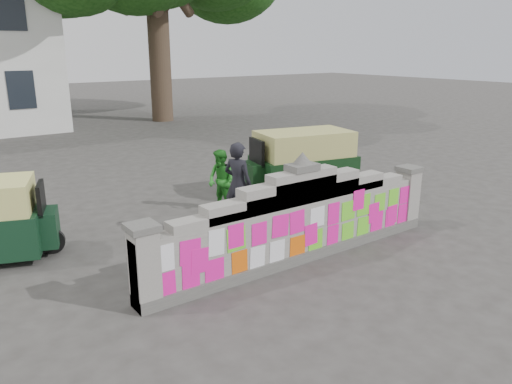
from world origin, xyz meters
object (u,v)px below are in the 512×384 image
at_px(cyclist_rider, 238,196).
at_px(pedestrian, 221,181).
at_px(cyclist_bike, 238,213).
at_px(rickshaw_right, 301,162).

relative_size(cyclist_rider, pedestrian, 1.17).
relative_size(cyclist_bike, cyclist_rider, 1.12).
bearing_deg(cyclist_bike, cyclist_rider, -112.03).
bearing_deg(pedestrian, cyclist_bike, -32.36).
bearing_deg(rickshaw_right, pedestrian, 10.48).
distance_m(cyclist_rider, pedestrian, 1.77).
xyz_separation_m(cyclist_rider, rickshaw_right, (3.06, 1.59, 0.01)).
bearing_deg(pedestrian, rickshaw_right, 77.28).
relative_size(pedestrian, rickshaw_right, 0.47).
distance_m(cyclist_bike, rickshaw_right, 3.47).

